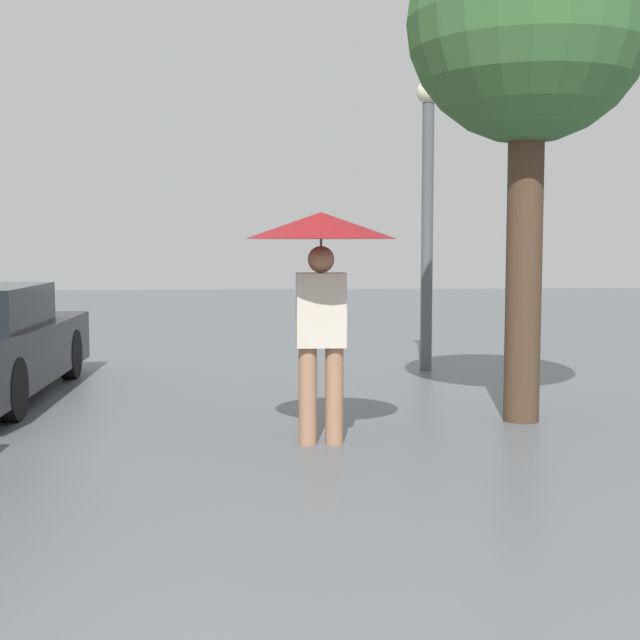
% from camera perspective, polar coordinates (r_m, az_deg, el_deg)
% --- Properties ---
extents(pedestrian, '(1.27, 1.27, 1.96)m').
position_cam_1_polar(pedestrian, '(7.46, 0.07, 4.36)').
color(pedestrian, '#9E7051').
rests_on(pedestrian, ground_plane).
extents(tree, '(2.27, 2.27, 4.90)m').
position_cam_1_polar(tree, '(8.89, 13.21, 17.80)').
color(tree, '#473323').
rests_on(tree, ground_plane).
extents(street_lamp, '(0.32, 0.32, 3.83)m').
position_cam_1_polar(street_lamp, '(11.95, 6.89, 7.79)').
color(street_lamp, '#515456').
rests_on(street_lamp, ground_plane).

